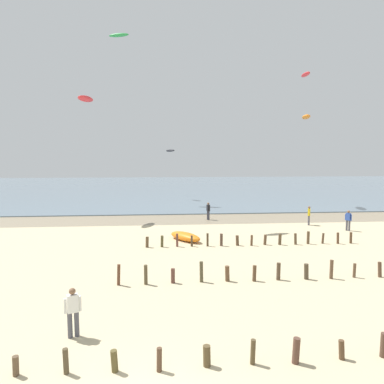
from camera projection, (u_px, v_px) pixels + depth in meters
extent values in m
cube|color=gray|center=(156.00, 220.00, 34.24)|extent=(120.00, 5.58, 0.01)
cube|color=slate|center=(159.00, 187.00, 71.70)|extent=(160.00, 70.00, 0.10)
cylinder|color=brown|center=(16.00, 366.00, 9.74)|extent=(0.18, 0.19, 0.58)
cylinder|color=#4C402B|center=(66.00, 361.00, 9.82)|extent=(0.16, 0.16, 0.74)
cylinder|color=brown|center=(114.00, 361.00, 9.91)|extent=(0.22, 0.21, 0.66)
cylinder|color=brown|center=(159.00, 360.00, 9.94)|extent=(0.16, 0.17, 0.69)
cylinder|color=brown|center=(207.00, 356.00, 10.19)|extent=(0.23, 0.23, 0.63)
cylinder|color=#4F4029|center=(253.00, 352.00, 10.28)|extent=(0.16, 0.15, 0.76)
cylinder|color=brown|center=(296.00, 351.00, 10.33)|extent=(0.24, 0.22, 0.78)
cylinder|color=brown|center=(342.00, 350.00, 10.55)|extent=(0.20, 0.19, 0.60)
cylinder|color=brown|center=(383.00, 345.00, 10.64)|extent=(0.20, 0.22, 0.78)
cylinder|color=brown|center=(119.00, 275.00, 16.65)|extent=(0.19, 0.18, 1.02)
cylinder|color=brown|center=(146.00, 275.00, 16.75)|extent=(0.17, 0.20, 0.96)
cylinder|color=brown|center=(173.00, 276.00, 16.96)|extent=(0.19, 0.20, 0.72)
cylinder|color=#4E4730|center=(201.00, 272.00, 17.09)|extent=(0.19, 0.20, 1.02)
cylinder|color=brown|center=(227.00, 274.00, 17.21)|extent=(0.24, 0.22, 0.77)
cylinder|color=brown|center=(254.00, 273.00, 17.23)|extent=(0.21, 0.22, 0.79)
cylinder|color=brown|center=(278.00, 271.00, 17.39)|extent=(0.21, 0.23, 0.87)
cylinder|color=#4A3E2D|center=(306.00, 272.00, 17.48)|extent=(0.24, 0.22, 0.79)
cylinder|color=brown|center=(331.00, 269.00, 17.56)|extent=(0.19, 0.19, 0.96)
cylinder|color=brown|center=(354.00, 270.00, 17.74)|extent=(0.15, 0.16, 0.73)
cylinder|color=brown|center=(380.00, 270.00, 17.80)|extent=(0.21, 0.21, 0.79)
cylinder|color=brown|center=(147.00, 242.00, 23.70)|extent=(0.23, 0.23, 0.73)
cylinder|color=#4D472B|center=(162.00, 241.00, 23.78)|extent=(0.21, 0.20, 0.79)
cylinder|color=brown|center=(177.00, 240.00, 23.87)|extent=(0.16, 0.18, 0.90)
cylinder|color=#4D3B27|center=(192.00, 241.00, 23.95)|extent=(0.16, 0.17, 0.76)
cylinder|color=#493A27|center=(208.00, 240.00, 24.01)|extent=(0.15, 0.18, 0.90)
cylinder|color=#4B382D|center=(221.00, 240.00, 24.08)|extent=(0.20, 0.23, 0.86)
cylinder|color=brown|center=(237.00, 240.00, 24.20)|extent=(0.25, 0.21, 0.71)
cylinder|color=brown|center=(252.00, 240.00, 24.17)|extent=(0.18, 0.17, 0.74)
cylinder|color=brown|center=(265.00, 240.00, 24.41)|extent=(0.23, 0.21, 0.71)
cylinder|color=brown|center=(280.00, 239.00, 24.40)|extent=(0.22, 0.24, 0.78)
cylinder|color=brown|center=(295.00, 239.00, 24.48)|extent=(0.21, 0.19, 0.80)
cylinder|color=brown|center=(308.00, 238.00, 24.64)|extent=(0.20, 0.22, 0.90)
cylinder|color=brown|center=(323.00, 238.00, 24.74)|extent=(0.19, 0.18, 0.75)
cylinder|color=brown|center=(338.00, 238.00, 24.69)|extent=(0.19, 0.18, 0.80)
cylinder|color=brown|center=(351.00, 238.00, 24.82)|extent=(0.18, 0.20, 0.79)
cylinder|color=#4C4C56|center=(347.00, 225.00, 29.16)|extent=(0.16, 0.16, 0.88)
cylinder|color=#4C4C56|center=(349.00, 226.00, 28.99)|extent=(0.16, 0.16, 0.88)
cube|color=#2D4CA5|center=(348.00, 217.00, 29.00)|extent=(0.38, 0.42, 0.60)
sphere|color=brown|center=(349.00, 212.00, 28.96)|extent=(0.22, 0.22, 0.22)
cylinder|color=#2D4CA5|center=(346.00, 217.00, 29.19)|extent=(0.09, 0.09, 0.52)
cylinder|color=#2D4CA5|center=(351.00, 218.00, 28.82)|extent=(0.09, 0.09, 0.52)
cylinder|color=#383842|center=(208.00, 215.00, 34.25)|extent=(0.16, 0.16, 0.88)
cylinder|color=#383842|center=(209.00, 216.00, 34.05)|extent=(0.16, 0.16, 0.88)
cube|color=black|center=(208.00, 208.00, 34.08)|extent=(0.33, 0.41, 0.60)
sphere|color=brown|center=(208.00, 204.00, 34.04)|extent=(0.22, 0.22, 0.22)
cylinder|color=black|center=(207.00, 208.00, 34.30)|extent=(0.09, 0.09, 0.52)
cylinder|color=black|center=(209.00, 209.00, 33.87)|extent=(0.09, 0.09, 0.52)
cylinder|color=#4C4C56|center=(77.00, 324.00, 11.88)|extent=(0.16, 0.16, 0.88)
cylinder|color=#4C4C56|center=(70.00, 325.00, 11.78)|extent=(0.16, 0.16, 0.88)
cube|color=white|center=(73.00, 303.00, 11.76)|extent=(0.41, 0.33, 0.60)
sphere|color=brown|center=(72.00, 291.00, 11.72)|extent=(0.22, 0.22, 0.22)
cylinder|color=white|center=(80.00, 304.00, 11.87)|extent=(0.09, 0.09, 0.52)
cylinder|color=white|center=(65.00, 306.00, 11.66)|extent=(0.09, 0.09, 0.52)
cylinder|color=#4C4C56|center=(309.00, 220.00, 31.42)|extent=(0.16, 0.16, 0.88)
cylinder|color=#4C4C56|center=(309.00, 220.00, 31.63)|extent=(0.16, 0.16, 0.88)
cube|color=yellow|center=(309.00, 212.00, 31.46)|extent=(0.34, 0.42, 0.60)
sphere|color=brown|center=(309.00, 207.00, 31.42)|extent=(0.22, 0.22, 0.22)
cylinder|color=yellow|center=(309.00, 213.00, 31.23)|extent=(0.09, 0.09, 0.52)
cylinder|color=yellow|center=(309.00, 212.00, 31.69)|extent=(0.09, 0.09, 0.52)
ellipsoid|color=orange|center=(185.00, 236.00, 25.65)|extent=(2.67, 3.07, 0.60)
ellipsoid|color=red|center=(86.00, 99.00, 33.34)|extent=(1.63, 2.71, 0.69)
ellipsoid|color=green|center=(119.00, 35.00, 45.79)|extent=(2.93, 1.77, 0.55)
ellipsoid|color=red|center=(306.00, 74.00, 37.24)|extent=(0.94, 2.20, 0.40)
ellipsoid|color=black|center=(170.00, 151.00, 49.92)|extent=(1.66, 2.14, 0.42)
ellipsoid|color=orange|center=(306.00, 117.00, 42.93)|extent=(2.03, 3.22, 0.62)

